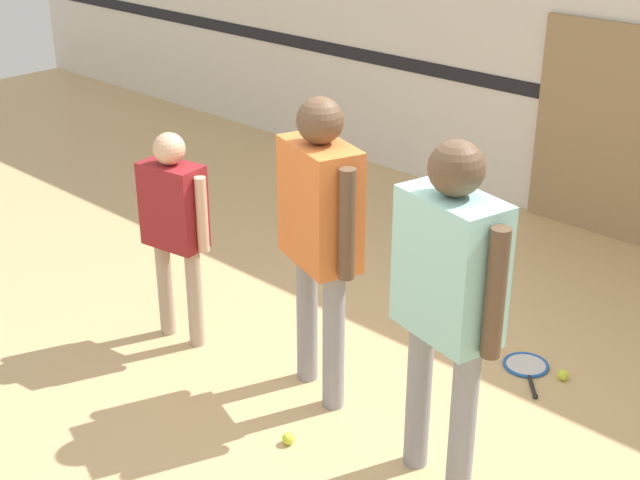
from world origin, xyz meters
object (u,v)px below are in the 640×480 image
at_px(person_student_left, 174,216).
at_px(tennis_ball_by_spare_racket, 563,375).
at_px(person_student_right, 448,284).
at_px(tennis_ball_near_instructor, 288,438).
at_px(tennis_ball_stray_left, 311,276).
at_px(racket_spare_on_floor, 526,367).
at_px(person_instructor, 320,220).

distance_m(person_student_left, tennis_ball_by_spare_racket, 2.47).
distance_m(person_student_right, tennis_ball_by_spare_racket, 1.61).
distance_m(tennis_ball_near_instructor, tennis_ball_stray_left, 1.87).
relative_size(person_student_right, racket_spare_on_floor, 3.79).
height_order(person_student_right, tennis_ball_by_spare_racket, person_student_right).
xyz_separation_m(person_student_left, tennis_ball_by_spare_racket, (1.99, 1.22, -0.80)).
distance_m(person_student_left, racket_spare_on_floor, 2.28).
xyz_separation_m(person_instructor, tennis_ball_near_instructor, (0.21, -0.47, -1.03)).
height_order(person_instructor, racket_spare_on_floor, person_instructor).
relative_size(person_instructor, tennis_ball_near_instructor, 26.12).
bearing_deg(tennis_ball_by_spare_racket, person_student_left, -148.62).
xyz_separation_m(person_instructor, racket_spare_on_floor, (0.74, 1.01, -1.06)).
height_order(person_instructor, tennis_ball_stray_left, person_instructor).
xyz_separation_m(person_instructor, person_student_right, (0.94, -0.17, 0.02)).
relative_size(person_instructor, tennis_ball_stray_left, 26.12).
relative_size(person_instructor, tennis_ball_by_spare_racket, 26.12).
relative_size(person_instructor, racket_spare_on_floor, 3.72).
relative_size(person_student_left, person_student_right, 0.77).
bearing_deg(tennis_ball_stray_left, person_student_right, -30.39).
bearing_deg(person_student_left, racket_spare_on_floor, 24.92).
height_order(person_student_left, person_student_right, person_student_right).
bearing_deg(person_student_left, person_student_right, -8.95).
bearing_deg(racket_spare_on_floor, tennis_ball_stray_left, -128.51).
xyz_separation_m(person_student_right, tennis_ball_by_spare_racket, (0.02, 1.22, -1.05)).
distance_m(person_instructor, tennis_ball_stray_left, 1.72).
bearing_deg(person_instructor, tennis_ball_near_instructor, -46.53).
bearing_deg(racket_spare_on_floor, person_student_left, -96.60).
relative_size(racket_spare_on_floor, tennis_ball_stray_left, 7.02).
xyz_separation_m(person_instructor, tennis_ball_stray_left, (-0.99, 0.96, -1.03)).
xyz_separation_m(person_student_left, tennis_ball_near_instructor, (1.25, -0.30, -0.80)).
relative_size(person_student_left, tennis_ball_near_instructor, 20.49).
xyz_separation_m(person_student_left, racket_spare_on_floor, (1.77, 1.18, -0.83)).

